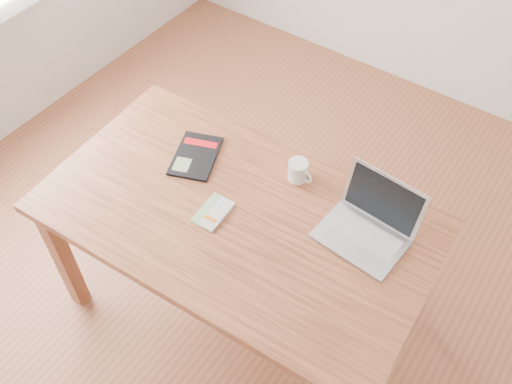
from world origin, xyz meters
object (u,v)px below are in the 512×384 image
Objects in this scene: white_guidebook at (213,212)px; laptop at (369,225)px; desk at (237,227)px; black_guidebook at (196,156)px; coffee_mug at (298,170)px.

laptop is (0.53, 0.26, 0.04)m from white_guidebook.
white_guidebook is at bearing -149.41° from laptop.
white_guidebook is 0.59m from laptop.
black_guidebook reaches higher than desk.
desk is at bearing -151.30° from laptop.
laptop is 0.37m from coffee_mug.
white_guidebook is 0.51× the size of laptop.
white_guidebook and black_guidebook have the same top height.
black_guidebook is at bearing -170.91° from laptop.
coffee_mug reaches higher than white_guidebook.
black_guidebook is 0.78m from laptop.
desk is at bearing -45.38° from black_guidebook.
coffee_mug is (0.41, 0.15, 0.04)m from black_guidebook.
black_guidebook is at bearing 137.91° from white_guidebook.
black_guidebook is at bearing 152.87° from desk.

